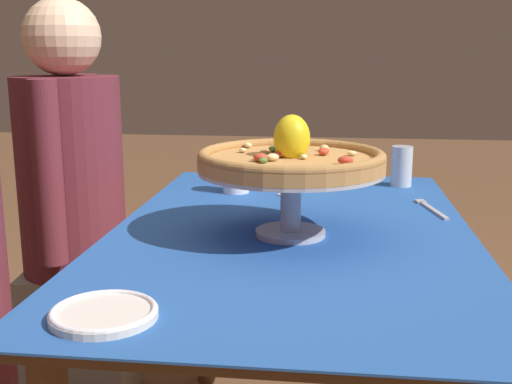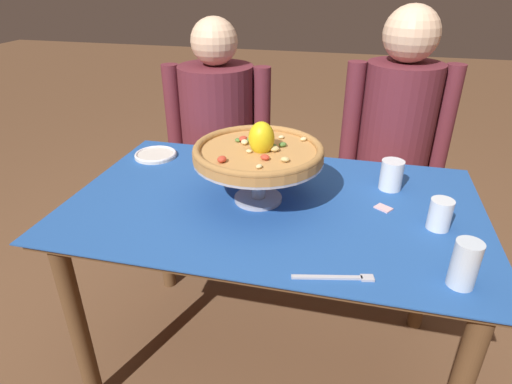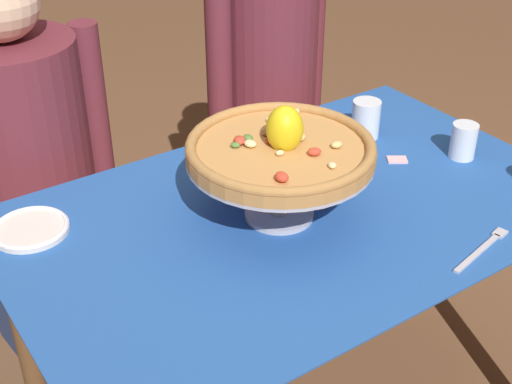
# 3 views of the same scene
# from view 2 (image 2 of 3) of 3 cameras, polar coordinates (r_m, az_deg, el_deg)

# --- Properties ---
(ground_plane) EXTENTS (14.00, 14.00, 0.00)m
(ground_plane) POSITION_cam_2_polar(r_m,az_deg,el_deg) (1.86, 1.86, -21.15)
(ground_plane) COLOR brown
(dining_table) EXTENTS (1.32, 0.82, 0.72)m
(dining_table) POSITION_cam_2_polar(r_m,az_deg,el_deg) (1.45, 2.23, -4.96)
(dining_table) COLOR brown
(dining_table) RESTS_ON ground
(pizza_stand) EXTENTS (0.41, 0.41, 0.15)m
(pizza_stand) POSITION_cam_2_polar(r_m,az_deg,el_deg) (1.36, 0.31, 3.23)
(pizza_stand) COLOR #B7B7C1
(pizza_stand) RESTS_ON dining_table
(pizza) EXTENTS (0.41, 0.41, 0.12)m
(pizza) POSITION_cam_2_polar(r_m,az_deg,el_deg) (1.33, 0.35, 5.57)
(pizza) COLOR #BC8447
(pizza) RESTS_ON pizza_stand
(water_glass_front_right) EXTENTS (0.06, 0.06, 0.12)m
(water_glass_front_right) POSITION_cam_2_polar(r_m,az_deg,el_deg) (1.13, 25.95, -8.93)
(water_glass_front_right) COLOR silver
(water_glass_front_right) RESTS_ON dining_table
(water_glass_back_right) EXTENTS (0.08, 0.08, 0.10)m
(water_glass_back_right) POSITION_cam_2_polar(r_m,az_deg,el_deg) (1.53, 17.54, 2.01)
(water_glass_back_right) COLOR white
(water_glass_back_right) RESTS_ON dining_table
(water_glass_side_right) EXTENTS (0.07, 0.07, 0.09)m
(water_glass_side_right) POSITION_cam_2_polar(r_m,az_deg,el_deg) (1.35, 23.25, -2.94)
(water_glass_side_right) COLOR white
(water_glass_side_right) RESTS_ON dining_table
(side_plate) EXTENTS (0.17, 0.17, 0.02)m
(side_plate) POSITION_cam_2_polar(r_m,az_deg,el_deg) (1.77, -13.20, 4.87)
(side_plate) COLOR silver
(side_plate) RESTS_ON dining_table
(dinner_fork) EXTENTS (0.20, 0.06, 0.01)m
(dinner_fork) POSITION_cam_2_polar(r_m,az_deg,el_deg) (1.09, 10.81, -11.11)
(dinner_fork) COLOR #B7B7C1
(dinner_fork) RESTS_ON dining_table
(sugar_packet) EXTENTS (0.06, 0.06, 0.00)m
(sugar_packet) POSITION_cam_2_polar(r_m,az_deg,el_deg) (1.41, 16.59, -2.07)
(sugar_packet) COLOR beige
(sugar_packet) RESTS_ON dining_table
(diner_left) EXTENTS (0.50, 0.38, 1.22)m
(diner_left) POSITION_cam_2_polar(r_m,az_deg,el_deg) (2.13, -4.96, 5.42)
(diner_left) COLOR navy
(diner_left) RESTS_ON ground
(diner_right) EXTENTS (0.47, 0.35, 1.28)m
(diner_right) POSITION_cam_2_polar(r_m,az_deg,el_deg) (2.06, 17.54, 4.06)
(diner_right) COLOR gray
(diner_right) RESTS_ON ground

